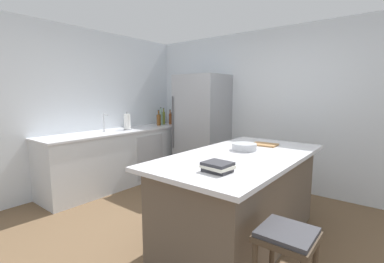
# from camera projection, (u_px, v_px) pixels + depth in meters

# --- Properties ---
(ground_plane) EXTENTS (7.20, 7.20, 0.00)m
(ground_plane) POSITION_uv_depth(u_px,v_px,m) (188.00, 239.00, 2.88)
(ground_plane) COLOR brown
(wall_rear) EXTENTS (6.00, 0.10, 2.60)m
(wall_rear) POSITION_uv_depth(u_px,v_px,m) (273.00, 109.00, 4.44)
(wall_rear) COLOR silver
(wall_rear) RESTS_ON ground_plane
(wall_left) EXTENTS (0.10, 6.00, 2.60)m
(wall_left) POSITION_uv_depth(u_px,v_px,m) (68.00, 110.00, 4.21)
(wall_left) COLOR silver
(wall_left) RESTS_ON ground_plane
(counter_run_left) EXTENTS (0.69, 2.76, 0.93)m
(counter_run_left) POSITION_uv_depth(u_px,v_px,m) (123.00, 156.00, 4.66)
(counter_run_left) COLOR silver
(counter_run_left) RESTS_ON ground_plane
(kitchen_island) EXTENTS (1.09, 2.11, 0.93)m
(kitchen_island) POSITION_uv_depth(u_px,v_px,m) (241.00, 197.00, 2.82)
(kitchen_island) COLOR brown
(kitchen_island) RESTS_ON ground_plane
(refrigerator) EXTENTS (0.84, 0.75, 1.89)m
(refrigerator) POSITION_uv_depth(u_px,v_px,m) (202.00, 127.00, 4.90)
(refrigerator) COLOR #93969B
(refrigerator) RESTS_ON ground_plane
(bar_stool) EXTENTS (0.36, 0.36, 0.67)m
(bar_stool) POSITION_uv_depth(u_px,v_px,m) (286.00, 248.00, 1.76)
(bar_stool) COLOR #473828
(bar_stool) RESTS_ON ground_plane
(sink_faucet) EXTENTS (0.15, 0.05, 0.30)m
(sink_faucet) POSITION_uv_depth(u_px,v_px,m) (104.00, 122.00, 4.36)
(sink_faucet) COLOR silver
(sink_faucet) RESTS_ON counter_run_left
(paper_towel_roll) EXTENTS (0.14, 0.14, 0.31)m
(paper_towel_roll) POSITION_uv_depth(u_px,v_px,m) (127.00, 122.00, 4.62)
(paper_towel_roll) COLOR gray
(paper_towel_roll) RESTS_ON counter_run_left
(syrup_bottle) EXTENTS (0.07, 0.07, 0.24)m
(syrup_bottle) POSITION_uv_depth(u_px,v_px,m) (172.00, 119.00, 5.55)
(syrup_bottle) COLOR #5B3319
(syrup_bottle) RESTS_ON counter_run_left
(vinegar_bottle) EXTENTS (0.05, 0.05, 0.30)m
(vinegar_bottle) POSITION_uv_depth(u_px,v_px,m) (170.00, 118.00, 5.46)
(vinegar_bottle) COLOR #994C23
(vinegar_bottle) RESTS_ON counter_run_left
(olive_oil_bottle) EXTENTS (0.06, 0.06, 0.33)m
(olive_oil_bottle) POSITION_uv_depth(u_px,v_px,m) (164.00, 118.00, 5.45)
(olive_oil_bottle) COLOR olive
(olive_oil_bottle) RESTS_ON counter_run_left
(gin_bottle) EXTENTS (0.07, 0.07, 0.35)m
(gin_bottle) POSITION_uv_depth(u_px,v_px,m) (161.00, 118.00, 5.35)
(gin_bottle) COLOR #8CB79E
(gin_bottle) RESTS_ON counter_run_left
(whiskey_bottle) EXTENTS (0.08, 0.08, 0.31)m
(whiskey_bottle) POSITION_uv_depth(u_px,v_px,m) (159.00, 120.00, 5.27)
(whiskey_bottle) COLOR brown
(whiskey_bottle) RESTS_ON counter_run_left
(cookbook_stack) EXTENTS (0.25, 0.22, 0.08)m
(cookbook_stack) POSITION_uv_depth(u_px,v_px,m) (218.00, 167.00, 2.13)
(cookbook_stack) COLOR #2D2D33
(cookbook_stack) RESTS_ON kitchen_island
(mixing_bowl) EXTENTS (0.27, 0.27, 0.08)m
(mixing_bowl) POSITION_uv_depth(u_px,v_px,m) (244.00, 147.00, 2.95)
(mixing_bowl) COLOR #B2B5BA
(mixing_bowl) RESTS_ON kitchen_island
(cutting_board) EXTENTS (0.31, 0.24, 0.02)m
(cutting_board) POSITION_uv_depth(u_px,v_px,m) (264.00, 144.00, 3.25)
(cutting_board) COLOR #9E7042
(cutting_board) RESTS_ON kitchen_island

